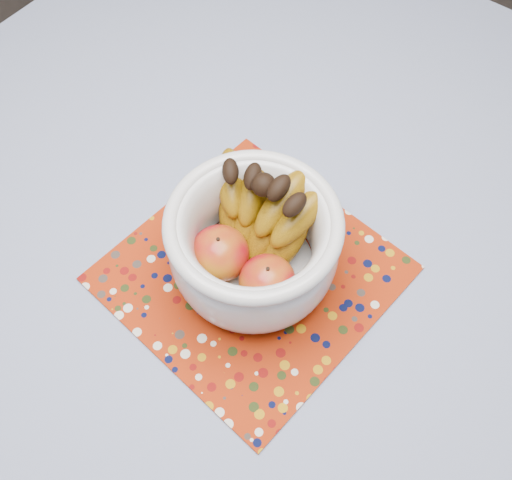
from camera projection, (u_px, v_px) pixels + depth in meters
table at (267, 243)px, 0.98m from camera, size 1.20×1.20×0.75m
tablecloth at (268, 216)px, 0.91m from camera, size 1.32×1.32×0.01m
placemat at (251, 273)px, 0.85m from camera, size 0.38×0.38×0.00m
fruit_bowl at (254, 234)px, 0.79m from camera, size 0.26×0.23×0.17m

